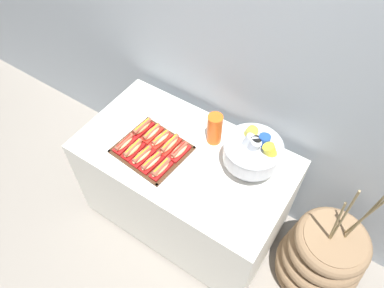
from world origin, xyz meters
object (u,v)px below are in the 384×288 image
at_px(buffet_table, 185,187).
at_px(hot_dog_8, 170,144).
at_px(serving_tray, 152,150).
at_px(floor_vase, 321,257).
at_px(cup_stack, 215,129).
at_px(hot_dog_6, 152,133).
at_px(hot_dog_0, 124,143).
at_px(hot_dog_9, 179,151).
at_px(hot_dog_1, 133,149).
at_px(punch_bowl, 253,151).
at_px(hot_dog_3, 151,162).
at_px(hot_dog_2, 142,156).
at_px(hot_dog_4, 161,168).
at_px(hot_dog_7, 161,139).
at_px(hot_dog_5, 143,127).

bearing_deg(buffet_table, hot_dog_8, -171.68).
bearing_deg(serving_tray, floor_vase, 9.90).
xyz_separation_m(serving_tray, cup_stack, (0.27, 0.28, 0.10)).
bearing_deg(serving_tray, hot_dog_6, 127.47).
relative_size(hot_dog_0, hot_dog_9, 1.01).
xyz_separation_m(floor_vase, hot_dog_0, (-1.31, -0.27, 0.55)).
height_order(hot_dog_0, hot_dog_1, hot_dog_1).
relative_size(hot_dog_6, cup_stack, 0.75).
relative_size(serving_tray, punch_bowl, 1.29).
xyz_separation_m(hot_dog_3, cup_stack, (0.20, 0.37, 0.07)).
height_order(hot_dog_0, hot_dog_2, same).
relative_size(buffet_table, punch_bowl, 3.98).
distance_m(hot_dog_2, hot_dog_4, 0.15).
bearing_deg(hot_dog_2, hot_dog_1, 175.20).
relative_size(serving_tray, hot_dog_7, 2.66).
bearing_deg(hot_dog_0, floor_vase, 11.68).
xyz_separation_m(hot_dog_8, cup_stack, (0.19, 0.20, 0.07)).
height_order(hot_dog_7, punch_bowl, punch_bowl).
relative_size(hot_dog_4, hot_dog_8, 0.92).
distance_m(floor_vase, punch_bowl, 0.90).
bearing_deg(hot_dog_3, hot_dog_7, 109.64).
relative_size(hot_dog_0, hot_dog_2, 0.93).
relative_size(buffet_table, hot_dog_5, 7.90).
relative_size(hot_dog_0, punch_bowl, 0.47).
bearing_deg(hot_dog_6, hot_dog_0, -119.24).
height_order(serving_tray, hot_dog_0, hot_dog_0).
bearing_deg(hot_dog_2, buffet_table, 42.91).
height_order(hot_dog_6, punch_bowl, punch_bowl).
distance_m(serving_tray, punch_bowl, 0.62).
xyz_separation_m(floor_vase, hot_dog_4, (-1.01, -0.30, 0.55)).
bearing_deg(hot_dog_9, hot_dog_5, 175.20).
bearing_deg(hot_dog_4, hot_dog_1, 175.20).
height_order(floor_vase, hot_dog_9, floor_vase).
height_order(hot_dog_5, cup_stack, cup_stack).
distance_m(hot_dog_1, hot_dog_7, 0.18).
xyz_separation_m(hot_dog_5, hot_dog_7, (0.15, -0.01, -0.00)).
xyz_separation_m(hot_dog_2, punch_bowl, (0.56, 0.31, 0.12)).
relative_size(hot_dog_6, hot_dog_9, 1.02).
distance_m(hot_dog_1, hot_dog_8, 0.22).
bearing_deg(punch_bowl, floor_vase, -2.01).
relative_size(hot_dog_6, punch_bowl, 0.48).
relative_size(hot_dog_3, hot_dog_4, 1.05).
distance_m(hot_dog_5, punch_bowl, 0.72).
bearing_deg(hot_dog_8, hot_dog_6, 175.20).
xyz_separation_m(floor_vase, hot_dog_7, (-1.15, -0.12, 0.55)).
bearing_deg(hot_dog_4, hot_dog_6, 138.95).
bearing_deg(hot_dog_5, hot_dog_4, -33.61).
xyz_separation_m(hot_dog_2, hot_dog_8, (0.09, 0.16, 0.00)).
relative_size(floor_vase, hot_dog_2, 6.84).
xyz_separation_m(hot_dog_8, hot_dog_9, (0.07, -0.01, -0.00)).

